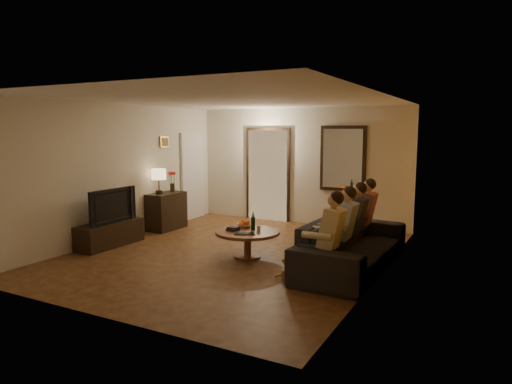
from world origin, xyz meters
The scene contains 33 objects.
floor centered at (0.00, 0.00, 0.00)m, with size 5.00×6.00×0.01m, color #442012.
ceiling centered at (0.00, 0.00, 2.60)m, with size 5.00×6.00×0.01m, color white.
back_wall centered at (0.00, 3.00, 1.30)m, with size 5.00×0.02×2.60m, color beige.
front_wall centered at (0.00, -3.00, 1.30)m, with size 5.00×0.02×2.60m, color beige.
left_wall centered at (-2.50, 0.00, 1.30)m, with size 0.02×6.00×2.60m, color beige.
right_wall centered at (2.50, 0.00, 1.30)m, with size 0.02×6.00×2.60m, color beige.
orange_accent centered at (2.49, 0.00, 1.30)m, with size 0.01×6.00×2.60m, color orange.
kitchen_doorway centered at (-0.80, 2.98, 1.05)m, with size 1.00×0.06×2.10m, color #FFE0A5.
door_trim centered at (-0.80, 2.97, 1.05)m, with size 1.12×0.04×2.22m, color black.
fridge_glimpse centered at (-0.55, 2.98, 0.90)m, with size 0.45×0.03×1.70m, color silver.
mirror_frame centered at (1.00, 2.96, 1.50)m, with size 1.00×0.05×1.40m, color black.
mirror_glass centered at (1.00, 2.93, 1.50)m, with size 0.86×0.02×1.26m, color white.
white_door centered at (-2.46, 2.30, 1.02)m, with size 0.06×0.85×2.04m, color white.
framed_art centered at (-2.47, 1.30, 1.85)m, with size 0.03×0.28×0.24m, color #B28C33.
art_canvas centered at (-2.46, 1.30, 1.85)m, with size 0.01×0.22×0.18m, color brown.
dresser centered at (-2.25, 1.04, 0.39)m, with size 0.45×0.88×0.78m, color black.
table_lamp centered at (-2.25, 0.82, 1.05)m, with size 0.30×0.30×0.54m, color beige, non-canonical shape.
flower_vase centered at (-2.25, 1.26, 1.00)m, with size 0.14×0.14×0.44m, color red, non-canonical shape.
tv_stand centered at (-2.25, -0.59, 0.22)m, with size 0.45×1.31×0.44m, color black.
tv centered at (-2.25, -0.59, 0.75)m, with size 0.14×1.08×0.62m, color black.
sofa centered at (2.06, 0.12, 0.38)m, with size 1.03×2.63×0.77m, color black.
person_a centered at (1.96, -0.78, 0.60)m, with size 0.60×0.40×1.20m, color tan, non-canonical shape.
person_b centered at (1.96, -0.18, 0.60)m, with size 0.60×0.40×1.20m, color tan, non-canonical shape.
person_c centered at (1.96, 0.42, 0.60)m, with size 0.60×0.40×1.20m, color tan, non-canonical shape.
person_d centered at (1.96, 1.02, 0.60)m, with size 0.60×0.40×1.20m, color tan, non-canonical shape.
dog centered at (1.55, -0.74, 0.28)m, with size 0.56×0.24×0.56m, color #B07751, non-canonical shape.
coffee_table centered at (0.34, -0.08, 0.23)m, with size 1.07×1.07×0.45m, color brown.
bowl centered at (0.16, 0.14, 0.48)m, with size 0.26×0.26×0.06m, color white.
oranges centered at (0.16, 0.14, 0.55)m, with size 0.20×0.20×0.08m, color #FF5415, non-canonical shape.
wine_bottle centered at (0.39, 0.02, 0.60)m, with size 0.07×0.07×0.31m, color black, non-canonical shape.
wine_glass centered at (0.52, -0.03, 0.50)m, with size 0.06×0.06×0.10m, color silver.
book_stack centered at (0.12, -0.18, 0.48)m, with size 0.20×0.15×0.07m, color black, non-canonical shape.
laptop centered at (0.44, -0.36, 0.46)m, with size 0.33×0.21×0.03m, color black.
Camera 1 is at (3.91, -6.54, 2.10)m, focal length 32.00 mm.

